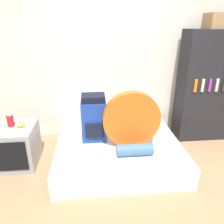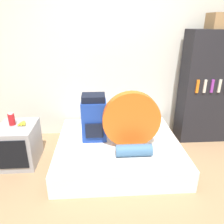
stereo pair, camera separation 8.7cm
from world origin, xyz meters
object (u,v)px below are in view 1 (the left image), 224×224
(backpack, at_px, (94,118))
(television, at_px, (18,146))
(tent_bag, at_px, (132,119))
(canister, at_px, (10,120))
(cardboard_box, at_px, (220,21))
(sleeping_roll, at_px, (135,150))
(bookshelf, at_px, (206,87))

(backpack, bearing_deg, television, -175.14)
(tent_bag, height_order, canister, tent_bag)
(television, distance_m, cardboard_box, 3.42)
(sleeping_roll, height_order, bookshelf, bookshelf)
(canister, xyz_separation_m, bookshelf, (2.97, 0.51, 0.24))
(canister, distance_m, cardboard_box, 3.31)
(tent_bag, distance_m, canister, 1.63)
(television, distance_m, canister, 0.37)
(backpack, xyz_separation_m, cardboard_box, (1.90, 0.48, 1.28))
(bookshelf, xyz_separation_m, cardboard_box, (0.05, 0.01, 1.00))
(tent_bag, distance_m, sleeping_roll, 0.40)
(tent_bag, xyz_separation_m, television, (-1.56, 0.13, -0.39))
(television, relative_size, bookshelf, 0.33)
(backpack, height_order, television, backpack)
(canister, height_order, bookshelf, bookshelf)
(television, bearing_deg, sleeping_roll, -14.02)
(backpack, relative_size, cardboard_box, 1.65)
(backpack, relative_size, canister, 3.83)
(sleeping_roll, bearing_deg, tent_bag, 91.14)
(tent_bag, distance_m, bookshelf, 1.53)
(canister, bearing_deg, bookshelf, 9.74)
(television, bearing_deg, canister, 138.13)
(tent_bag, height_order, television, tent_bag)
(television, xyz_separation_m, bookshelf, (2.91, 0.56, 0.61))
(backpack, distance_m, canister, 1.12)
(backpack, distance_m, tent_bag, 0.55)
(tent_bag, bearing_deg, backpack, 156.02)
(tent_bag, bearing_deg, television, 175.20)
(backpack, relative_size, bookshelf, 0.37)
(sleeping_roll, distance_m, cardboard_box, 2.28)
(television, relative_size, cardboard_box, 1.45)
(bookshelf, bearing_deg, cardboard_box, 6.01)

